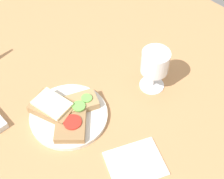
% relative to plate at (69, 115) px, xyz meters
% --- Properties ---
extents(wooden_table, '(1.40, 1.40, 0.03)m').
position_rel_plate_xyz_m(wooden_table, '(0.04, -0.01, -0.02)').
color(wooden_table, '#B27F51').
rests_on(wooden_table, ground).
extents(plate, '(0.22, 0.22, 0.01)m').
position_rel_plate_xyz_m(plate, '(0.00, 0.00, 0.00)').
color(plate, silver).
rests_on(plate, wooden_table).
extents(sandwich_with_cucumber, '(0.11, 0.09, 0.03)m').
position_rel_plate_xyz_m(sandwich_with_cucumber, '(0.04, -0.00, 0.02)').
color(sandwich_with_cucumber, '#A88456').
rests_on(sandwich_with_cucumber, plate).
extents(sandwich_with_cheese, '(0.11, 0.14, 0.03)m').
position_rel_plate_xyz_m(sandwich_with_cheese, '(-0.02, 0.04, 0.02)').
color(sandwich_with_cheese, '#937047').
rests_on(sandwich_with_cheese, plate).
extents(sandwich_with_tomato, '(0.12, 0.13, 0.02)m').
position_rel_plate_xyz_m(sandwich_with_tomato, '(-0.02, -0.04, 0.02)').
color(sandwich_with_tomato, '#937047').
rests_on(sandwich_with_tomato, plate).
extents(wine_glass, '(0.08, 0.08, 0.14)m').
position_rel_plate_xyz_m(wine_glass, '(0.25, -0.08, 0.09)').
color(wine_glass, white).
rests_on(wine_glass, wooden_table).
extents(napkin, '(0.17, 0.16, 0.00)m').
position_rel_plate_xyz_m(napkin, '(0.03, -0.22, -0.00)').
color(napkin, white).
rests_on(napkin, wooden_table).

